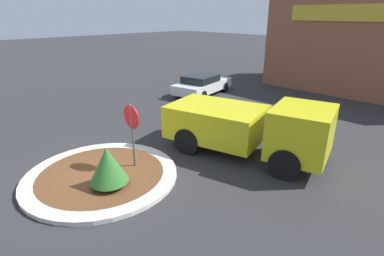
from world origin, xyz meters
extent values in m
plane|color=#2D2D30|center=(0.00, 0.00, 0.00)|extent=(120.00, 120.00, 0.00)
cylinder|color=beige|center=(0.00, 0.00, 0.07)|extent=(4.70, 4.70, 0.13)
cylinder|color=brown|center=(0.00, 0.00, 0.07)|extent=(3.85, 3.85, 0.13)
cylinder|color=#4C4C51|center=(0.31, 1.04, 1.11)|extent=(0.07, 0.07, 2.22)
cylinder|color=#B71414|center=(0.31, 1.04, 1.82)|extent=(0.77, 0.03, 0.77)
cylinder|color=brown|center=(0.80, -0.16, 0.20)|extent=(0.08, 0.08, 0.14)
cone|color=#2D6B28|center=(0.80, -0.16, 0.80)|extent=(1.10, 1.10, 1.06)
cube|color=gold|center=(3.95, 5.01, 1.24)|extent=(2.28, 2.56, 1.59)
cube|color=gold|center=(1.01, 4.26, 1.04)|extent=(3.84, 3.06, 1.19)
cube|color=black|center=(4.56, 5.17, 1.52)|extent=(0.52, 1.90, 0.56)
cylinder|color=black|center=(3.52, 5.99, 0.49)|extent=(1.01, 0.49, 0.98)
cylinder|color=black|center=(4.05, 3.95, 0.49)|extent=(1.01, 0.49, 0.98)
cylinder|color=black|center=(0.15, 5.13, 0.49)|extent=(1.01, 0.49, 0.98)
cylinder|color=black|center=(0.67, 3.09, 0.49)|extent=(1.01, 0.49, 0.98)
cube|color=#93563D|center=(2.05, 18.07, 2.82)|extent=(11.83, 6.00, 5.63)
cube|color=gold|center=(2.05, 15.04, 4.82)|extent=(8.28, 0.08, 0.90)
cube|color=silver|center=(-4.86, 9.74, 0.54)|extent=(2.64, 4.48, 0.56)
cube|color=black|center=(-4.82, 9.54, 1.03)|extent=(2.01, 2.29, 0.43)
cylinder|color=black|center=(-5.96, 10.86, 0.30)|extent=(0.32, 0.64, 0.61)
cylinder|color=black|center=(-4.25, 11.19, 0.30)|extent=(0.32, 0.64, 0.61)
cylinder|color=black|center=(-5.47, 8.30, 0.30)|extent=(0.32, 0.64, 0.61)
cylinder|color=black|center=(-3.77, 8.63, 0.30)|extent=(0.32, 0.64, 0.61)
camera|label=1|loc=(7.81, -3.77, 4.80)|focal=28.00mm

